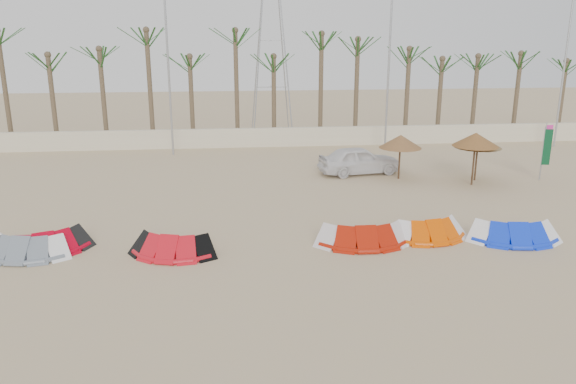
{
  "coord_description": "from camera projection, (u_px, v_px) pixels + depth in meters",
  "views": [
    {
      "loc": [
        -2.31,
        -16.11,
        7.68
      ],
      "look_at": [
        0.0,
        6.0,
        1.3
      ],
      "focal_mm": 35.0,
      "sensor_mm": 36.0,
      "label": 1
    }
  ],
  "objects": [
    {
      "name": "ground",
      "position": [
        308.0,
        283.0,
        17.75
      ],
      "size": [
        120.0,
        120.0,
        0.0
      ],
      "primitive_type": "plane",
      "color": "tan",
      "rests_on": "ground"
    },
    {
      "name": "boundary_wall",
      "position": [
        264.0,
        137.0,
        38.6
      ],
      "size": [
        60.0,
        0.3,
        1.3
      ],
      "primitive_type": "cube",
      "color": "beige",
      "rests_on": "ground"
    },
    {
      "name": "palm_line",
      "position": [
        271.0,
        50.0,
        38.51
      ],
      "size": [
        52.0,
        4.0,
        7.7
      ],
      "color": "brown",
      "rests_on": "ground"
    },
    {
      "name": "kite_blue",
      "position": [
        511.0,
        229.0,
        21.42
      ],
      "size": [
        3.51,
        1.92,
        0.9
      ],
      "color": "#0E31EB",
      "rests_on": "ground"
    },
    {
      "name": "kite_red_mid",
      "position": [
        172.0,
        242.0,
        20.07
      ],
      "size": [
        3.35,
        2.17,
        0.9
      ],
      "color": "red",
      "rests_on": "ground"
    },
    {
      "name": "parasol_mid",
      "position": [
        476.0,
        140.0,
        28.5
      ],
      "size": [
        2.33,
        2.33,
        2.74
      ],
      "color": "#4C331E",
      "rests_on": "ground"
    },
    {
      "name": "kite_grey",
      "position": [
        27.0,
        243.0,
        19.94
      ],
      "size": [
        3.26,
        1.96,
        0.9
      ],
      "color": "slate",
      "rests_on": "ground"
    },
    {
      "name": "lamp_d",
      "position": [
        566.0,
        61.0,
        37.28
      ],
      "size": [
        1.25,
        0.14,
        11.0
      ],
      "color": "#A5A8AD",
      "rests_on": "ground"
    },
    {
      "name": "flag_green",
      "position": [
        546.0,
        149.0,
        29.55
      ],
      "size": [
        0.45,
        0.09,
        2.92
      ],
      "color": "#A5A8AD",
      "rests_on": "ground"
    },
    {
      "name": "lamp_c",
      "position": [
        389.0,
        62.0,
        36.08
      ],
      "size": [
        1.25,
        0.14,
        11.0
      ],
      "color": "#A5A8AD",
      "rests_on": "ground"
    },
    {
      "name": "pylon",
      "position": [
        272.0,
        132.0,
        44.62
      ],
      "size": [
        3.0,
        3.0,
        14.0
      ],
      "primitive_type": null,
      "color": "#A5A8AD",
      "rests_on": "ground"
    },
    {
      "name": "lamp_b",
      "position": [
        169.0,
        63.0,
        34.68
      ],
      "size": [
        1.25,
        0.14,
        11.0
      ],
      "color": "#A5A8AD",
      "rests_on": "ground"
    },
    {
      "name": "kite_orange",
      "position": [
        428.0,
        227.0,
        21.63
      ],
      "size": [
        3.17,
        1.93,
        0.9
      ],
      "color": "#E84D00",
      "rests_on": "ground"
    },
    {
      "name": "parasol_right",
      "position": [
        478.0,
        141.0,
        29.47
      ],
      "size": [
        2.47,
        2.47,
        2.48
      ],
      "color": "#4C331E",
      "rests_on": "ground"
    },
    {
      "name": "flag_pink",
      "position": [
        547.0,
        146.0,
        29.78
      ],
      "size": [
        0.45,
        0.09,
        3.11
      ],
      "color": "#A5A8AD",
      "rests_on": "ground"
    },
    {
      "name": "kite_red_left",
      "position": [
        46.0,
        239.0,
        20.34
      ],
      "size": [
        3.65,
        2.52,
        0.9
      ],
      "color": "#B60016",
      "rests_on": "ground"
    },
    {
      "name": "car",
      "position": [
        359.0,
        160.0,
        31.22
      ],
      "size": [
        4.77,
        2.55,
        1.54
      ],
      "primitive_type": "imported",
      "rotation": [
        0.0,
        0.0,
        1.74
      ],
      "color": "white",
      "rests_on": "ground"
    },
    {
      "name": "kite_red_right",
      "position": [
        362.0,
        232.0,
        21.11
      ],
      "size": [
        3.5,
        1.57,
        0.9
      ],
      "color": "#A91706",
      "rests_on": "ground"
    },
    {
      "name": "parasol_left",
      "position": [
        400.0,
        141.0,
        29.79
      ],
      "size": [
        2.28,
        2.28,
        2.4
      ],
      "color": "#4C331E",
      "rests_on": "ground"
    }
  ]
}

